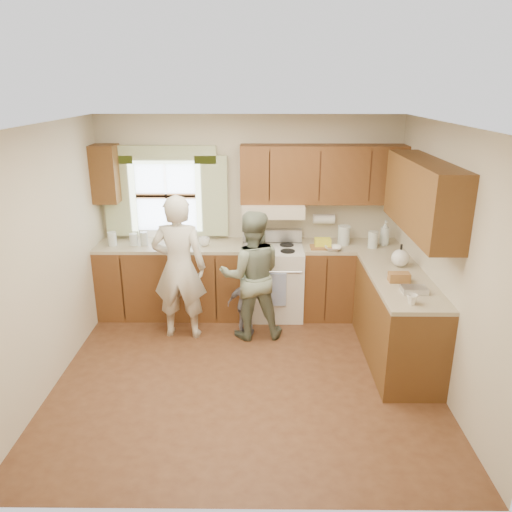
{
  "coord_description": "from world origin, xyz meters",
  "views": [
    {
      "loc": [
        0.15,
        -4.49,
        2.84
      ],
      "look_at": [
        0.1,
        0.4,
        1.15
      ],
      "focal_mm": 35.0,
      "sensor_mm": 36.0,
      "label": 1
    }
  ],
  "objects_px": {
    "woman_left": "(179,268)",
    "child": "(247,305)",
    "woman_right": "(251,275)",
    "stove": "(272,280)"
  },
  "relations": [
    {
      "from": "woman_left",
      "to": "child",
      "type": "bearing_deg",
      "value": -176.76
    },
    {
      "from": "woman_right",
      "to": "child",
      "type": "height_order",
      "value": "woman_right"
    },
    {
      "from": "woman_right",
      "to": "child",
      "type": "bearing_deg",
      "value": -5.84
    },
    {
      "from": "stove",
      "to": "woman_left",
      "type": "relative_size",
      "value": 0.63
    },
    {
      "from": "woman_left",
      "to": "woman_right",
      "type": "relative_size",
      "value": 1.12
    },
    {
      "from": "stove",
      "to": "child",
      "type": "xyz_separation_m",
      "value": [
        -0.32,
        -0.59,
        -0.08
      ]
    },
    {
      "from": "stove",
      "to": "woman_left",
      "type": "height_order",
      "value": "woman_left"
    },
    {
      "from": "stove",
      "to": "woman_left",
      "type": "xyz_separation_m",
      "value": [
        -1.09,
        -0.59,
        0.38
      ]
    },
    {
      "from": "woman_left",
      "to": "stove",
      "type": "bearing_deg",
      "value": -148.46
    },
    {
      "from": "woman_right",
      "to": "child",
      "type": "relative_size",
      "value": 1.96
    }
  ]
}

